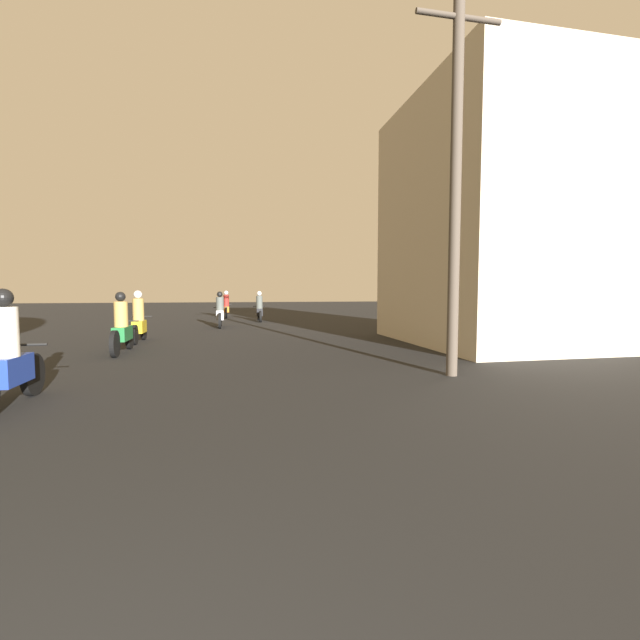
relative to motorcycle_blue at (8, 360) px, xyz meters
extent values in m
cylinder|color=black|center=(0.00, 0.69, -0.32)|extent=(0.10, 0.63, 0.63)
cube|color=#1E389E|center=(0.00, 0.02, -0.14)|extent=(0.30, 0.75, 0.37)
cylinder|color=black|center=(0.00, 0.45, 0.15)|extent=(0.60, 0.04, 0.04)
cylinder|color=silver|center=(0.00, -0.05, 0.38)|extent=(0.32, 0.32, 0.66)
sphere|color=black|center=(0.00, -0.05, 0.83)|extent=(0.24, 0.24, 0.24)
cylinder|color=black|center=(0.23, 5.84, -0.32)|extent=(0.10, 0.64, 0.64)
cylinder|color=black|center=(0.23, 4.35, -0.32)|extent=(0.10, 0.64, 0.64)
cube|color=#1E6B33|center=(0.23, 5.10, -0.15)|extent=(0.30, 0.90, 0.35)
cylinder|color=black|center=(0.23, 5.58, 0.13)|extent=(0.60, 0.04, 0.04)
cylinder|color=#B28E47|center=(0.23, 5.01, 0.34)|extent=(0.32, 0.32, 0.63)
sphere|color=black|center=(0.23, 5.01, 0.77)|extent=(0.24, 0.24, 0.24)
cylinder|color=black|center=(0.17, 8.06, -0.35)|extent=(0.10, 0.58, 0.58)
cylinder|color=black|center=(0.17, 6.77, -0.35)|extent=(0.10, 0.58, 0.58)
cube|color=gold|center=(0.17, 7.42, -0.17)|extent=(0.30, 0.73, 0.37)
cylinder|color=black|center=(0.17, 7.84, 0.12)|extent=(0.60, 0.04, 0.04)
cylinder|color=#B28E47|center=(0.17, 7.35, 0.35)|extent=(0.32, 0.32, 0.67)
sphere|color=silver|center=(0.17, 7.35, 0.81)|extent=(0.24, 0.24, 0.24)
cylinder|color=black|center=(2.44, 13.07, -0.31)|extent=(0.10, 0.65, 0.65)
cylinder|color=black|center=(2.44, 11.72, -0.31)|extent=(0.10, 0.65, 0.65)
cube|color=#ADADB2|center=(2.44, 12.39, -0.11)|extent=(0.30, 0.90, 0.40)
cylinder|color=black|center=(2.44, 12.83, 0.19)|extent=(0.60, 0.04, 0.04)
cylinder|color=#4C514C|center=(2.44, 12.30, 0.37)|extent=(0.32, 0.32, 0.56)
sphere|color=black|center=(2.44, 12.30, 0.77)|extent=(0.24, 0.24, 0.24)
cylinder|color=black|center=(4.32, 16.40, -0.36)|extent=(0.10, 0.56, 0.56)
cylinder|color=black|center=(4.32, 14.98, -0.36)|extent=(0.10, 0.56, 0.56)
cube|color=black|center=(4.32, 15.69, -0.17)|extent=(0.30, 0.72, 0.37)
cylinder|color=black|center=(4.32, 16.15, 0.12)|extent=(0.60, 0.04, 0.04)
cylinder|color=#4C514C|center=(4.32, 15.62, 0.34)|extent=(0.32, 0.32, 0.65)
sphere|color=silver|center=(4.32, 15.62, 0.79)|extent=(0.24, 0.24, 0.24)
cylinder|color=black|center=(2.64, 19.86, -0.32)|extent=(0.10, 0.64, 0.64)
cylinder|color=black|center=(2.64, 18.51, -0.32)|extent=(0.10, 0.64, 0.64)
cube|color=orange|center=(2.64, 19.19, -0.15)|extent=(0.30, 0.83, 0.33)
cylinder|color=black|center=(2.64, 19.63, 0.11)|extent=(0.60, 0.04, 0.04)
cylinder|color=maroon|center=(2.64, 19.10, 0.35)|extent=(0.32, 0.32, 0.68)
sphere|color=silver|center=(2.64, 19.10, 0.81)|extent=(0.24, 0.24, 0.24)
cube|color=beige|center=(10.34, 5.17, 2.95)|extent=(4.52, 6.42, 7.18)
cylinder|color=#4C4238|center=(6.85, 0.79, 2.77)|extent=(0.20, 0.20, 6.81)
cylinder|color=#4C4238|center=(6.85, 0.79, 5.67)|extent=(1.60, 0.10, 0.10)
camera|label=1|loc=(2.89, -6.32, 0.91)|focal=24.00mm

